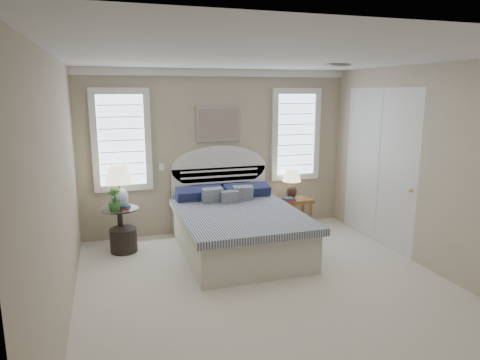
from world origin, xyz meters
name	(u,v)px	position (x,y,z in m)	size (l,w,h in m)	color
floor	(272,292)	(0.00, 0.00, 0.00)	(4.50, 5.00, 0.01)	beige
ceiling	(276,57)	(0.00, 0.00, 2.70)	(4.50, 5.00, 0.01)	silver
wall_back	(218,152)	(0.00, 2.50, 1.35)	(4.50, 0.02, 2.70)	tan
wall_left	(59,196)	(-2.25, 0.00, 1.35)	(0.02, 5.00, 2.70)	tan
wall_right	(437,170)	(2.25, 0.00, 1.35)	(0.02, 5.00, 2.70)	tan
crown_molding	(218,72)	(0.00, 2.46, 2.64)	(4.50, 0.08, 0.12)	white
hvac_vent	(337,65)	(1.20, 0.80, 2.68)	(0.30, 0.20, 0.02)	#B2B2B2
switch_plate	(162,167)	(-0.95, 2.48, 1.15)	(0.08, 0.01, 0.12)	white
window_left	(122,140)	(-1.55, 2.48, 1.60)	(0.90, 0.06, 1.60)	silver
window_right	(295,135)	(1.40, 2.48, 1.60)	(0.90, 0.06, 1.60)	silver
painting	(218,124)	(0.00, 2.46, 1.82)	(0.74, 0.04, 0.58)	silver
closet_door	(378,167)	(2.23, 1.20, 1.20)	(0.02, 1.80, 2.40)	silver
bed	(236,225)	(0.00, 1.46, 0.39)	(1.72, 2.28, 1.47)	beige
side_table_left	(120,224)	(-1.65, 2.05, 0.39)	(0.56, 0.56, 0.63)	black
nightstand_right	(296,207)	(1.30, 2.15, 0.39)	(0.50, 0.40, 0.53)	brown
floor_pot	(124,240)	(-1.62, 1.89, 0.18)	(0.39, 0.39, 0.36)	black
lamp_left	(119,182)	(-1.63, 2.07, 1.03)	(0.44, 0.44, 0.66)	white
lamp_right	(292,180)	(1.23, 2.21, 0.84)	(0.40, 0.40, 0.52)	black
potted_plant	(114,199)	(-1.72, 1.91, 0.81)	(0.20, 0.20, 0.35)	#346B2B
books_left	(123,207)	(-1.59, 1.99, 0.65)	(0.22, 0.19, 0.05)	#A92C2A
books_right	(289,199)	(1.10, 2.04, 0.56)	(0.21, 0.16, 0.05)	#A92C2A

